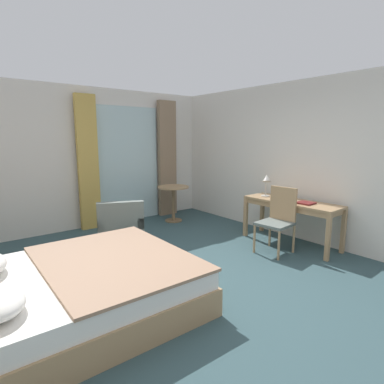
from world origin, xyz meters
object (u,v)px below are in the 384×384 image
writing_desk (292,206)px  closed_book (306,203)px  bed (74,289)px  desk_chair (278,217)px  round_cafe_table (173,196)px  desk_lamp (266,181)px  armchair_by_window (121,228)px

writing_desk → closed_book: 0.29m
bed → closed_book: (3.47, -0.35, 0.47)m
bed → desk_chair: bearing=-3.1°
closed_book → bed: bearing=172.6°
round_cafe_table → bed: bearing=-141.0°
bed → writing_desk: bed is taller
bed → round_cafe_table: bed is taller
desk_lamp → closed_book: (0.07, -0.71, -0.28)m
writing_desk → closed_book: size_ratio=6.58×
closed_book → round_cafe_table: size_ratio=0.32×
bed → armchair_by_window: 1.93m
armchair_by_window → round_cafe_table: 1.78m
desk_lamp → closed_book: desk_lamp is taller
closed_book → desk_chair: bearing=154.3°
writing_desk → armchair_by_window: size_ratio=1.66×
writing_desk → desk_chair: bearing=-170.4°
bed → closed_book: bearing=-5.8°
armchair_by_window → round_cafe_table: bearing=26.3°
writing_desk → round_cafe_table: 2.47m
bed → armchair_by_window: size_ratio=2.32×
bed → writing_desk: 3.52m
closed_book → round_cafe_table: closed_book is taller
desk_lamp → closed_book: 0.77m
bed → closed_book: size_ratio=9.20×
desk_chair → round_cafe_table: 2.45m
closed_book → armchair_by_window: bearing=138.9°
closed_book → desk_lamp: bearing=94.1°
bed → round_cafe_table: size_ratio=2.99×
desk_chair → armchair_by_window: (-1.82, 1.66, -0.22)m
desk_chair → closed_book: desk_chair is taller
writing_desk → desk_lamp: (-0.10, 0.45, 0.38)m
bed → round_cafe_table: 3.62m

